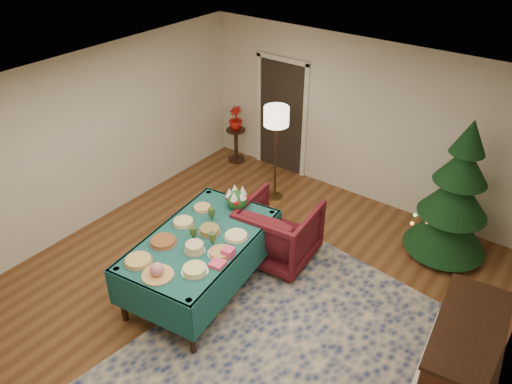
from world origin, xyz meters
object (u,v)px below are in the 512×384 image
Objects in this scene: piano at (457,370)px; gift_box at (228,252)px; christmas_tree at (455,198)px; buffet_table at (201,248)px; potted_plant at (236,123)px; armchair at (279,229)px; floor_lamp at (276,122)px; side_table at (236,145)px.

gift_box is at bearing -175.12° from piano.
christmas_tree is 1.49× the size of piano.
buffet_table is at bearing -176.89° from piano.
potted_plant reaches higher than buffet_table.
armchair is (0.45, 1.13, -0.16)m from buffet_table.
side_table is at bearing 154.48° from floor_lamp.
floor_lamp is at bearing -25.52° from side_table.
armchair is 0.48× the size of christmas_tree.
christmas_tree is (1.88, 1.56, 0.45)m from armchair.
floor_lamp reaches higher than piano.
side_table is at bearing 174.71° from christmas_tree.
potted_plant is at bearing 127.53° from gift_box.
potted_plant is (-2.34, 1.95, 0.28)m from armchair.
buffet_table reaches higher than side_table.
floor_lamp is 1.17× the size of piano.
piano is (5.14, -2.90, 0.26)m from side_table.
floor_lamp is 3.68× the size of potted_plant.
armchair is 2.96m from piano.
potted_plant is 0.21× the size of christmas_tree.
armchair is at bearing 161.25° from piano.
armchair is at bearing -39.80° from potted_plant.
buffet_table is 3.62m from potted_plant.
piano is (2.73, 0.23, -0.31)m from gift_box.
christmas_tree is (4.22, -0.39, 0.63)m from side_table.
gift_box is 3.95m from potted_plant.
floor_lamp reaches higher than potted_plant.
side_table is at bearing 0.00° from potted_plant.
piano is at bearing 155.22° from armchair.
potted_plant is (-1.90, 3.08, 0.12)m from buffet_table.
piano is (0.92, -2.51, -0.38)m from christmas_tree.
buffet_table is 5.02× the size of potted_plant.
side_table is (-2.34, 1.95, -0.19)m from armchair.
floor_lamp is (-1.03, 2.48, 0.53)m from gift_box.
armchair reaches higher than side_table.
side_table is (-1.90, 3.08, -0.35)m from buffet_table.
piano is (5.14, -2.90, -0.21)m from potted_plant.
potted_plant is at bearing 121.65° from buffet_table.
floor_lamp reaches higher than buffet_table.
gift_box is at bearing 87.12° from armchair.
side_table is at bearing 121.65° from buffet_table.
side_table is 5.91m from piano.
gift_box is at bearing -6.39° from buffet_table.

